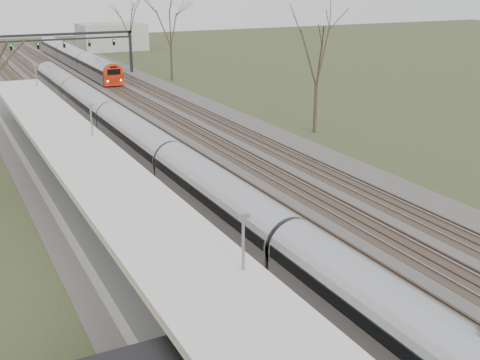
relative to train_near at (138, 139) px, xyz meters
The scene contains 7 objects.
track_bed 13.80m from the train_near, 78.38° to the left, with size 24.00×160.00×0.22m.
platform 7.77m from the train_near, 148.24° to the right, with size 3.50×69.00×1.00m, color #9E9B93.
canopy 11.06m from the train_near, 127.40° to the right, with size 4.10×50.00×3.11m.
signal_gantry 43.66m from the train_near, 86.32° to the left, with size 21.00×0.59×6.08m.
tree_east_far 17.50m from the train_near, ahead, with size 5.00×5.00×10.30m.
train_near is the anchor object (origin of this frame).
train_far 54.27m from the train_near, 82.59° to the left, with size 2.62×45.21×3.05m.
Camera 1 is at (-15.88, -1.78, 13.19)m, focal length 45.00 mm.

